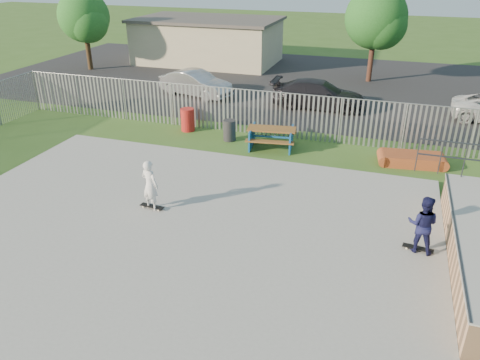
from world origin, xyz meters
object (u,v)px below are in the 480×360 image
(car_silver, at_px, (196,83))
(skater_white, at_px, (150,185))
(funbox, at_px, (412,159))
(car_dark, at_px, (319,94))
(skater_navy, at_px, (423,224))
(trash_bin_red, at_px, (188,120))
(picnic_table, at_px, (271,138))
(tree_left, at_px, (84,16))
(trash_bin_grey, at_px, (229,130))
(tree_mid, at_px, (376,18))

(car_silver, distance_m, skater_white, 13.53)
(funbox, distance_m, car_dark, 7.84)
(skater_white, bearing_deg, skater_navy, -163.59)
(trash_bin_red, relative_size, skater_white, 0.64)
(car_dark, bearing_deg, picnic_table, 170.65)
(trash_bin_red, height_order, car_dark, car_dark)
(picnic_table, distance_m, skater_navy, 8.64)
(skater_navy, bearing_deg, skater_white, 9.23)
(trash_bin_red, relative_size, tree_left, 0.20)
(car_silver, bearing_deg, trash_bin_grey, -130.77)
(car_silver, bearing_deg, tree_left, 82.40)
(tree_left, bearing_deg, picnic_table, -33.05)
(trash_bin_grey, relative_size, tree_mid, 0.16)
(funbox, distance_m, skater_navy, 6.38)
(car_dark, relative_size, tree_left, 0.93)
(trash_bin_grey, bearing_deg, skater_white, -91.57)
(funbox, height_order, car_silver, car_silver)
(tree_mid, bearing_deg, car_dark, -106.93)
(funbox, relative_size, car_dark, 0.45)
(car_dark, bearing_deg, skater_navy, -159.79)
(car_silver, relative_size, skater_navy, 2.68)
(car_silver, height_order, car_dark, car_dark)
(trash_bin_red, xyz_separation_m, car_silver, (-1.96, 5.54, 0.21))
(car_silver, distance_m, skater_navy, 17.46)
(picnic_table, xyz_separation_m, funbox, (5.62, -0.07, -0.21))
(trash_bin_red, relative_size, car_silver, 0.24)
(funbox, distance_m, trash_bin_grey, 7.57)
(picnic_table, xyz_separation_m, trash_bin_red, (-4.18, 0.81, 0.09))
(funbox, height_order, trash_bin_red, trash_bin_red)
(trash_bin_red, bearing_deg, skater_navy, -35.90)
(funbox, bearing_deg, picnic_table, 172.08)
(car_dark, height_order, skater_white, skater_white)
(car_dark, distance_m, tree_left, 17.66)
(funbox, xyz_separation_m, trash_bin_grey, (-7.57, 0.29, 0.24))
(trash_bin_grey, height_order, skater_navy, skater_navy)
(trash_bin_grey, height_order, tree_left, tree_left)
(trash_bin_grey, xyz_separation_m, skater_navy, (7.72, -6.62, 0.50))
(car_dark, relative_size, skater_navy, 3.07)
(tree_left, bearing_deg, trash_bin_grey, -35.94)
(car_dark, bearing_deg, funbox, -143.90)
(picnic_table, height_order, car_dark, car_dark)
(trash_bin_grey, height_order, tree_mid, tree_mid)
(picnic_table, xyz_separation_m, skater_white, (-2.13, -6.57, 0.53))
(trash_bin_grey, relative_size, skater_navy, 0.56)
(car_silver, height_order, skater_white, skater_white)
(funbox, relative_size, tree_left, 0.42)
(tree_left, bearing_deg, car_dark, -14.04)
(picnic_table, distance_m, tree_left, 19.34)
(trash_bin_red, bearing_deg, trash_bin_grey, -14.73)
(tree_left, height_order, tree_mid, tree_mid)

